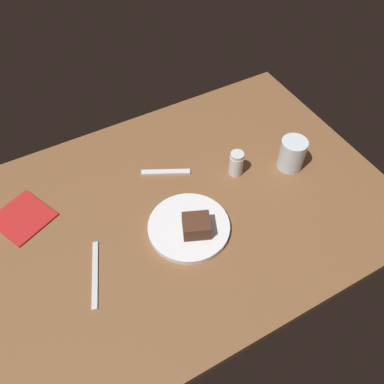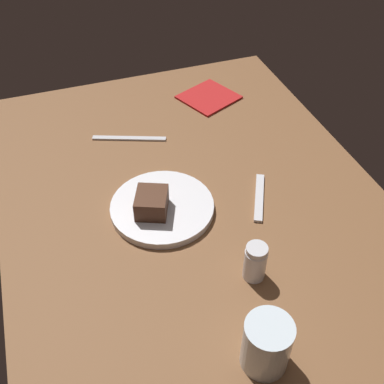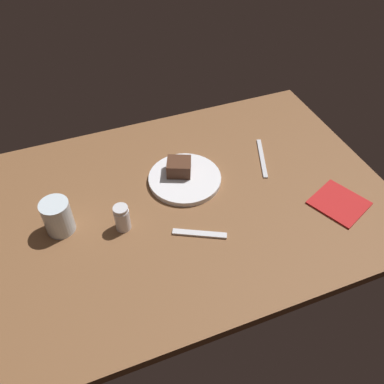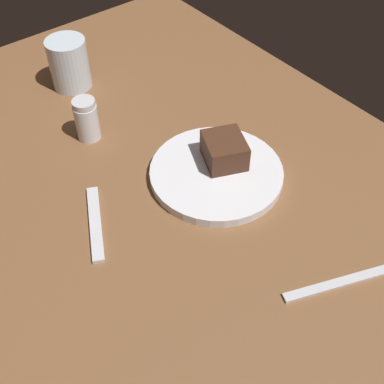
{
  "view_description": "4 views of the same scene",
  "coord_description": "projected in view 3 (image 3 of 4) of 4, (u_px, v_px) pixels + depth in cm",
  "views": [
    {
      "loc": [
        31.14,
        62.44,
        95.95
      ],
      "look_at": [
        -3.94,
        -1.16,
        6.09
      ],
      "focal_mm": 37.83,
      "sensor_mm": 36.0,
      "label": 1
    },
    {
      "loc": [
        -68.4,
        25.37,
        76.6
      ],
      "look_at": [
        0.89,
        1.13,
        7.32
      ],
      "focal_mm": 44.08,
      "sensor_mm": 36.0,
      "label": 2
    },
    {
      "loc": [
        -28.98,
        -78.62,
        91.1
      ],
      "look_at": [
        1.06,
        -0.82,
        6.29
      ],
      "focal_mm": 38.07,
      "sensor_mm": 36.0,
      "label": 3
    },
    {
      "loc": [
        47.15,
        -33.5,
        64.31
      ],
      "look_at": [
        5.0,
        -0.04,
        6.88
      ],
      "focal_mm": 47.52,
      "sensor_mm": 36.0,
      "label": 4
    }
  ],
  "objects": [
    {
      "name": "dining_table",
      "position": [
        188.0,
        202.0,
        1.23
      ],
      "size": [
        120.0,
        84.0,
        3.0
      ],
      "primitive_type": "cube",
      "color": "brown",
      "rests_on": "ground"
    },
    {
      "name": "dessert_spoon",
      "position": [
        200.0,
        234.0,
        1.12
      ],
      "size": [
        14.17,
        8.45,
        0.7
      ],
      "primitive_type": "cube",
      "rotation": [
        0.0,
        0.0,
        5.81
      ],
      "color": "silver",
      "rests_on": "dining_table"
    },
    {
      "name": "salt_shaker",
      "position": [
        122.0,
        218.0,
        1.11
      ],
      "size": [
        4.29,
        4.29,
        8.09
      ],
      "color": "silver",
      "rests_on": "dining_table"
    },
    {
      "name": "dessert_plate",
      "position": [
        185.0,
        179.0,
        1.26
      ],
      "size": [
        22.56,
        22.56,
        1.66
      ],
      "primitive_type": "cylinder",
      "color": "silver",
      "rests_on": "dining_table"
    },
    {
      "name": "butter_knife",
      "position": [
        262.0,
        158.0,
        1.34
      ],
      "size": [
        8.12,
        18.24,
        0.5
      ],
      "primitive_type": "cube",
      "rotation": [
        0.0,
        0.0,
        4.35
      ],
      "color": "silver",
      "rests_on": "dining_table"
    },
    {
      "name": "water_glass",
      "position": [
        58.0,
        217.0,
        1.1
      ],
      "size": [
        7.89,
        7.89,
        10.14
      ],
      "primitive_type": "cylinder",
      "color": "silver",
      "rests_on": "dining_table"
    },
    {
      "name": "chocolate_cake_slice",
      "position": [
        179.0,
        167.0,
        1.26
      ],
      "size": [
        9.27,
        8.87,
        4.63
      ],
      "primitive_type": "cube",
      "rotation": [
        0.0,
        0.0,
        5.88
      ],
      "color": "#472819",
      "rests_on": "dessert_plate"
    },
    {
      "name": "folded_napkin",
      "position": [
        339.0,
        203.0,
        1.2
      ],
      "size": [
        18.3,
        18.67,
        0.6
      ],
      "primitive_type": "cube",
      "rotation": [
        0.0,
        0.0,
        0.42
      ],
      "color": "#B21E1E",
      "rests_on": "dining_table"
    }
  ]
}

